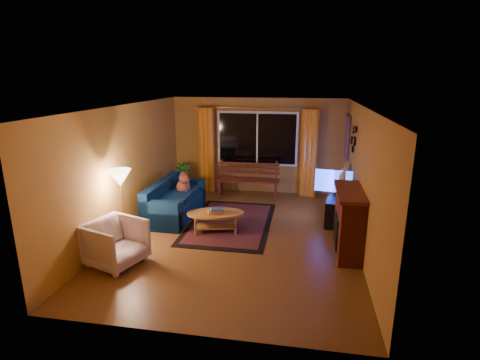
% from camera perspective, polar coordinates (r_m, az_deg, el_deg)
% --- Properties ---
extents(floor, '(4.50, 6.00, 0.02)m').
position_cam_1_polar(floor, '(7.46, -0.40, -8.49)').
color(floor, brown).
rests_on(floor, ground).
extents(ceiling, '(4.50, 6.00, 0.02)m').
position_cam_1_polar(ceiling, '(6.83, -0.44, 11.21)').
color(ceiling, white).
rests_on(ceiling, ground).
extents(wall_back, '(4.50, 0.02, 2.50)m').
position_cam_1_polar(wall_back, '(9.95, 2.67, 5.22)').
color(wall_back, '#B27F38').
rests_on(wall_back, ground).
extents(wall_left, '(0.02, 6.00, 2.50)m').
position_cam_1_polar(wall_left, '(7.76, -17.09, 1.60)').
color(wall_left, '#B27F38').
rests_on(wall_left, ground).
extents(wall_right, '(0.02, 6.00, 2.50)m').
position_cam_1_polar(wall_right, '(7.01, 18.07, 0.09)').
color(wall_right, '#B27F38').
rests_on(wall_right, ground).
extents(window, '(2.00, 0.02, 1.30)m').
position_cam_1_polar(window, '(9.85, 2.64, 6.30)').
color(window, black).
rests_on(window, wall_back).
extents(curtain_rod, '(3.20, 0.03, 0.03)m').
position_cam_1_polar(curtain_rod, '(9.71, 2.66, 10.92)').
color(curtain_rod, '#BF8C3F').
rests_on(curtain_rod, wall_back).
extents(curtain_left, '(0.36, 0.36, 2.24)m').
position_cam_1_polar(curtain_left, '(10.10, -5.08, 4.58)').
color(curtain_left, orange).
rests_on(curtain_left, ground).
extents(curtain_right, '(0.36, 0.36, 2.24)m').
position_cam_1_polar(curtain_right, '(9.77, 10.46, 4.01)').
color(curtain_right, orange).
rests_on(curtain_right, ground).
extents(bench, '(1.59, 0.51, 0.47)m').
position_cam_1_polar(bench, '(9.59, 1.20, -1.40)').
color(bench, '#4E1D13').
rests_on(bench, ground).
extents(potted_plant, '(0.48, 0.48, 0.84)m').
position_cam_1_polar(potted_plant, '(9.98, -8.77, 0.19)').
color(potted_plant, '#235B1E').
rests_on(potted_plant, ground).
extents(sofa, '(0.86, 1.95, 0.79)m').
position_cam_1_polar(sofa, '(8.44, -9.83, -2.88)').
color(sofa, '#092044').
rests_on(sofa, ground).
extents(dog, '(0.39, 0.50, 0.50)m').
position_cam_1_polar(dog, '(8.75, -8.65, -0.49)').
color(dog, '#A15441').
rests_on(dog, sofa).
extents(armchair, '(0.99, 1.02, 0.84)m').
position_cam_1_polar(armchair, '(6.54, -18.46, -8.81)').
color(armchair, beige).
rests_on(armchair, ground).
extents(floor_lamp, '(0.28, 0.28, 1.45)m').
position_cam_1_polar(floor_lamp, '(7.07, -17.45, -4.22)').
color(floor_lamp, '#BF8C3F').
rests_on(floor_lamp, ground).
extents(rug, '(1.72, 2.70, 0.02)m').
position_cam_1_polar(rug, '(8.04, -1.46, -6.51)').
color(rug, '#661D04').
rests_on(rug, ground).
extents(coffee_table, '(1.37, 1.37, 0.41)m').
position_cam_1_polar(coffee_table, '(7.55, -3.74, -6.42)').
color(coffee_table, '#AD7839').
rests_on(coffee_table, ground).
extents(tv_console, '(0.62, 1.39, 0.56)m').
position_cam_1_polar(tv_console, '(8.43, 14.66, -4.02)').
color(tv_console, black).
rests_on(tv_console, ground).
extents(television, '(0.31, 1.06, 0.61)m').
position_cam_1_polar(television, '(8.26, 14.93, -0.21)').
color(television, black).
rests_on(television, tv_console).
extents(fireplace, '(0.40, 1.20, 1.10)m').
position_cam_1_polar(fireplace, '(6.82, 16.28, -6.38)').
color(fireplace, maroon).
rests_on(fireplace, ground).
extents(mirror_cluster, '(0.06, 0.60, 0.56)m').
position_cam_1_polar(mirror_cluster, '(8.16, 16.82, 6.23)').
color(mirror_cluster, black).
rests_on(mirror_cluster, wall_right).
extents(painting, '(0.04, 0.76, 0.96)m').
position_cam_1_polar(painting, '(9.31, 16.02, 6.43)').
color(painting, '#CA5C23').
rests_on(painting, wall_right).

